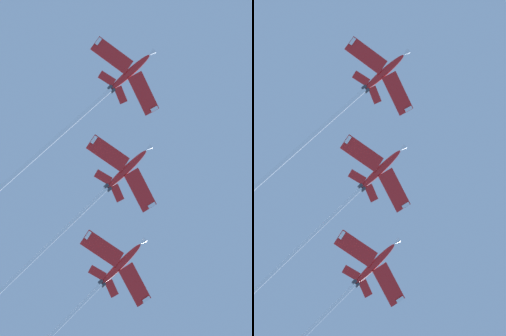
# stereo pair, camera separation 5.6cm
# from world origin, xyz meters

# --- Properties ---
(jet_lead) EXTENTS (50.88, 25.41, 25.80)m
(jet_lead) POSITION_xyz_m (-9.38, -16.66, 165.14)
(jet_lead) COLOR red
(jet_second) EXTENTS (47.19, 24.79, 22.36)m
(jet_second) POSITION_xyz_m (-14.20, 1.11, 161.21)
(jet_second) COLOR red
(jet_third) EXTENTS (51.40, 26.44, 25.12)m
(jet_third) POSITION_xyz_m (-24.55, 19.82, 154.69)
(jet_third) COLOR red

